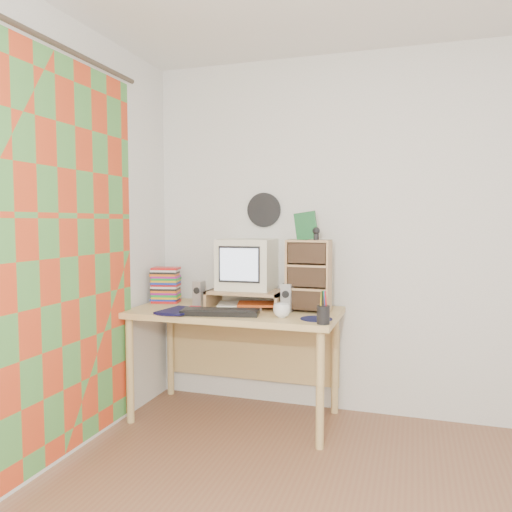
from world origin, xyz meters
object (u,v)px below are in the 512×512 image
Objects in this scene: crt_monitor at (246,264)px; keyboard at (220,312)px; cd_rack at (309,276)px; mug at (282,311)px; desk at (238,327)px; dvd_stack at (165,284)px; diary at (166,308)px.

keyboard is (-0.05, -0.35, -0.28)m from crt_monitor.
cd_rack is at bearing 17.13° from keyboard.
crt_monitor reaches higher than mug.
desk is at bearing -109.77° from crt_monitor.
keyboard is 0.40m from mug.
desk is at bearing -19.06° from dvd_stack.
crt_monitor reaches higher than keyboard.
dvd_stack is 1.02m from mug.
diary reaches higher than keyboard.
cd_rack reaches higher than keyboard.
diary is at bearing -161.31° from cd_rack.
desk is at bearing 148.19° from mug.
mug is (0.97, -0.30, -0.09)m from dvd_stack.
diary is at bearing -73.58° from dvd_stack.
desk is 0.47m from mug.
keyboard is 1.04× the size of cd_rack.
keyboard is at bearing -175.33° from mug.
dvd_stack is (-0.62, -0.01, -0.16)m from crt_monitor.
mug is at bearing 11.49° from diary.
crt_monitor is 0.45m from keyboard.
keyboard reaches higher than desk.
desk is at bearing -177.49° from cd_rack.
cd_rack is (1.09, -0.06, 0.10)m from dvd_stack.
diary is (-0.38, -0.01, 0.01)m from keyboard.
mug is at bearing -44.62° from crt_monitor.
dvd_stack is at bearing 126.79° from diary.
desk is 0.66m from dvd_stack.
desk is 12.92× the size of mug.
dvd_stack is 2.53× the size of mug.
crt_monitor is at bearing -10.79° from dvd_stack.
dvd_stack is at bearing 173.00° from desk.
dvd_stack is 0.58× the size of cd_rack.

